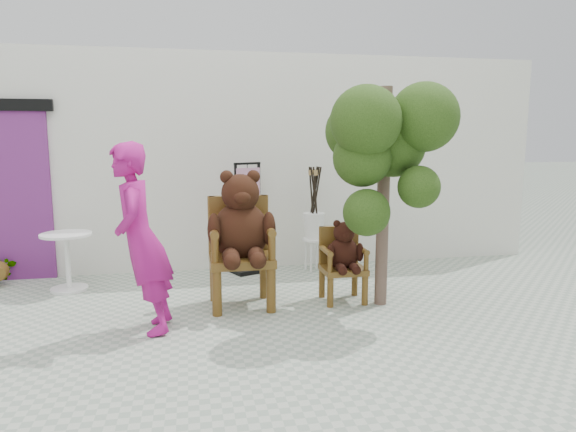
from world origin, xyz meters
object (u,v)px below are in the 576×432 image
(chair_small, at_px, (343,254))
(person, at_px, (141,239))
(stool_bucket, at_px, (314,225))
(chair_big, at_px, (241,231))
(tree, at_px, (385,139))
(cafe_table, at_px, (67,255))
(display_stand, at_px, (248,231))

(chair_small, bearing_deg, person, -165.87)
(stool_bucket, bearing_deg, chair_big, -130.82)
(person, bearing_deg, chair_small, 103.91)
(person, bearing_deg, tree, 94.37)
(person, xyz_separation_m, stool_bucket, (2.14, 1.91, -0.26))
(chair_small, xyz_separation_m, stool_bucket, (0.00, 1.37, 0.10))
(stool_bucket, bearing_deg, person, -138.32)
(person, distance_m, cafe_table, 1.93)
(cafe_table, distance_m, display_stand, 2.30)
(person, relative_size, display_stand, 1.19)
(chair_small, distance_m, display_stand, 1.72)
(stool_bucket, bearing_deg, chair_small, -90.05)
(cafe_table, relative_size, stool_bucket, 0.48)
(chair_small, bearing_deg, chair_big, 178.07)
(stool_bucket, height_order, tree, tree)
(person, distance_m, stool_bucket, 2.88)
(chair_big, relative_size, chair_small, 1.60)
(cafe_table, xyz_separation_m, display_stand, (2.25, 0.42, 0.14))
(person, xyz_separation_m, display_stand, (1.24, 2.00, -0.32))
(cafe_table, distance_m, tree, 4.00)
(chair_big, bearing_deg, display_stand, 80.32)
(person, bearing_deg, display_stand, 148.01)
(display_stand, bearing_deg, chair_small, -81.49)
(chair_small, height_order, display_stand, display_stand)
(chair_big, distance_m, cafe_table, 2.28)
(display_stand, bearing_deg, tree, -78.95)
(stool_bucket, relative_size, tree, 0.61)
(chair_small, relative_size, tree, 0.39)
(chair_big, height_order, chair_small, chair_big)
(chair_small, distance_m, tree, 1.37)
(chair_small, bearing_deg, tree, -46.28)
(chair_small, bearing_deg, stool_bucket, 89.95)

